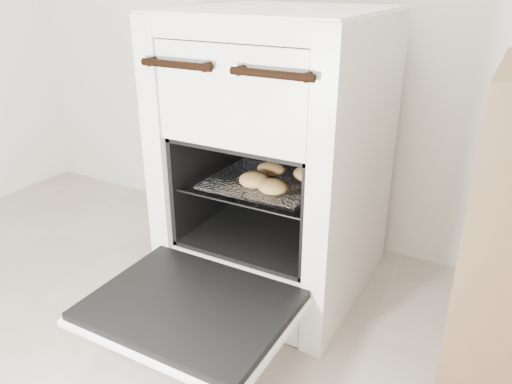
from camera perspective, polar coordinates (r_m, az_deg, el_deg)
stove at (r=1.58m, az=2.48°, el=3.38°), size 0.58×0.64×0.89m
oven_door at (r=1.33m, az=-7.47°, el=-12.97°), size 0.52×0.41×0.04m
oven_rack at (r=1.54m, az=1.39°, el=1.24°), size 0.42×0.41×0.01m
foil_sheet at (r=1.53m, az=1.05°, el=1.20°), size 0.33×0.29×0.01m
baked_rolls at (r=1.50m, az=2.71°, el=1.75°), size 0.26×0.25×0.05m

